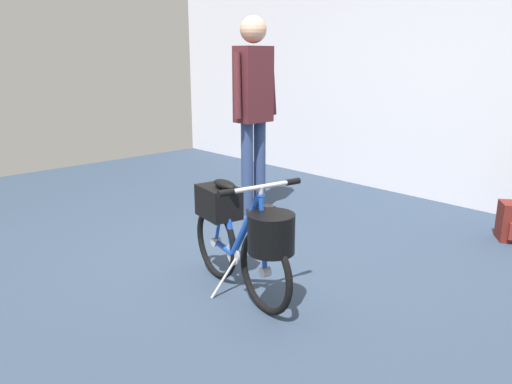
% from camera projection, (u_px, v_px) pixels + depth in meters
% --- Properties ---
extents(ground_plane, '(7.96, 7.96, 0.00)m').
position_uv_depth(ground_plane, '(212.00, 274.00, 3.41)').
color(ground_plane, '#2D3D51').
extents(back_wall, '(7.96, 0.10, 2.69)m').
position_uv_depth(back_wall, '(435.00, 65.00, 4.91)').
color(back_wall, silver).
rests_on(back_wall, ground_plane).
extents(folding_bike_foreground, '(1.06, 0.53, 0.76)m').
position_uv_depth(folding_bike_foreground, '(243.00, 233.00, 2.99)').
color(folding_bike_foreground, black).
rests_on(folding_bike_foreground, ground_plane).
extents(visitor_near_wall, '(0.29, 0.54, 1.76)m').
position_uv_depth(visitor_near_wall, '(254.00, 103.00, 4.47)').
color(visitor_near_wall, navy).
rests_on(visitor_near_wall, ground_plane).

